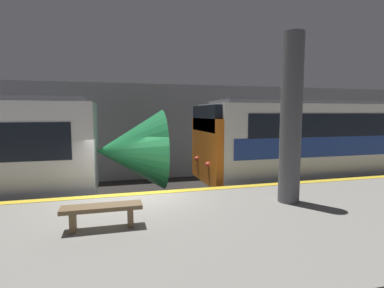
% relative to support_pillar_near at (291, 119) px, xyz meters
% --- Properties ---
extents(ground_plane, '(120.00, 120.00, 0.00)m').
position_rel_support_pillar_near_xyz_m(ground_plane, '(-3.68, 1.85, -3.10)').
color(ground_plane, '#282623').
extents(platform, '(40.00, 5.40, 1.06)m').
position_rel_support_pillar_near_xyz_m(platform, '(-3.68, -0.85, -2.57)').
color(platform, gray).
rests_on(platform, ground).
extents(station_rear_barrier, '(50.00, 0.15, 4.65)m').
position_rel_support_pillar_near_xyz_m(station_rear_barrier, '(-3.68, 8.30, -0.77)').
color(station_rear_barrier, '#939399').
rests_on(station_rear_barrier, ground).
extents(support_pillar_near, '(0.52, 0.52, 4.10)m').
position_rel_support_pillar_near_xyz_m(support_pillar_near, '(0.00, 0.00, 0.00)').
color(support_pillar_near, '#56565B').
rests_on(support_pillar_near, platform).
extents(train_boxy, '(16.57, 3.02, 3.72)m').
position_rel_support_pillar_near_xyz_m(train_boxy, '(7.22, 3.91, -1.18)').
color(train_boxy, black).
rests_on(train_boxy, ground).
extents(platform_bench, '(1.50, 0.40, 0.45)m').
position_rel_support_pillar_near_xyz_m(platform_bench, '(-4.43, -0.60, -1.71)').
color(platform_bench, brown).
rests_on(platform_bench, platform).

